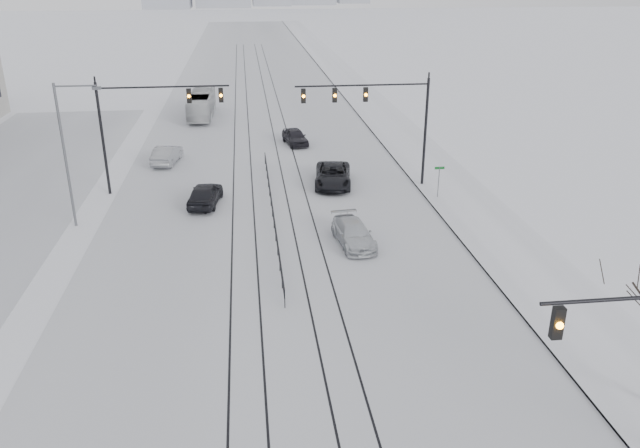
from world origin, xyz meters
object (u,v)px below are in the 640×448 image
at_px(sedan_sb_inner, 205,194).
at_px(sedan_nb_front, 333,175).
at_px(sedan_nb_far, 295,137).
at_px(box_truck, 202,105).
at_px(sedan_nb_right, 353,234).
at_px(sedan_sb_outer, 167,155).

bearing_deg(sedan_sb_inner, sedan_nb_front, -152.46).
distance_m(sedan_nb_far, box_truck, 15.59).
height_order(sedan_sb_inner, sedan_nb_front, sedan_sb_inner).
distance_m(sedan_sb_inner, sedan_nb_front, 9.82).
distance_m(sedan_nb_right, sedan_nb_far, 22.92).
height_order(sedan_nb_far, box_truck, box_truck).
xyz_separation_m(sedan_sb_inner, sedan_sb_outer, (-3.66, 10.40, -0.03)).
height_order(sedan_nb_right, sedan_nb_far, sedan_nb_far).
xyz_separation_m(sedan_nb_right, box_truck, (-10.69, 35.47, 0.70)).
height_order(sedan_nb_right, box_truck, box_truck).
xyz_separation_m(sedan_sb_outer, sedan_nb_right, (12.68, -18.16, -0.08)).
distance_m(sedan_nb_front, sedan_nb_right, 10.86).
bearing_deg(sedan_nb_right, sedan_sb_outer, 118.58).
distance_m(sedan_sb_inner, sedan_sb_outer, 11.03).
height_order(sedan_sb_inner, sedan_nb_right, sedan_sb_inner).
bearing_deg(sedan_nb_front, sedan_sb_inner, -153.33).
bearing_deg(sedan_sb_outer, sedan_nb_right, 134.37).
height_order(sedan_nb_front, sedan_nb_right, sedan_nb_front).
bearing_deg(sedan_nb_right, box_truck, 100.43).
bearing_deg(sedan_sb_inner, sedan_nb_right, 148.47).
distance_m(sedan_sb_outer, sedan_nb_front, 14.90).
height_order(sedan_sb_outer, sedan_nb_front, sedan_nb_front).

